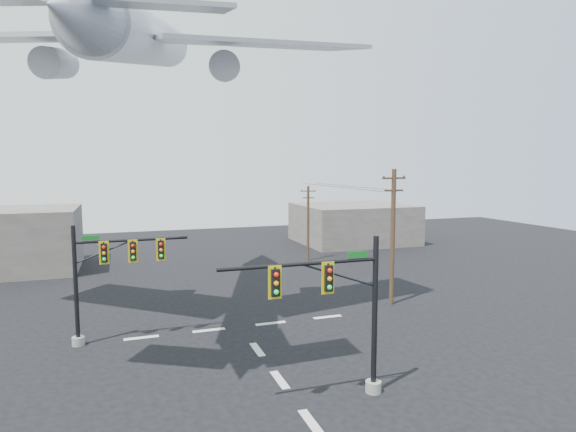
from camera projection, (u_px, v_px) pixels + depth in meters
name	position (u px, v px, depth m)	size (l,w,h in m)	color
ground	(311.00, 422.00, 19.11)	(120.00, 120.00, 0.00)	black
lane_markings	(271.00, 369.00, 24.12)	(14.00, 21.20, 0.01)	beige
signal_mast_near	(344.00, 313.00, 20.69)	(7.36, 0.78, 7.12)	gray
signal_mast_far	(105.00, 276.00, 27.32)	(6.56, 0.75, 6.86)	gray
utility_pole_a	(393.00, 234.00, 34.84)	(1.98, 0.33, 9.90)	#4C3320
utility_pole_b	(308.00, 222.00, 51.19)	(1.59, 0.53, 7.98)	#4C3320
power_lines	(343.00, 186.00, 42.63)	(1.81, 17.22, 0.03)	black
airliner	(141.00, 38.00, 30.47)	(28.72, 30.75, 8.75)	#B7BEC4
building_right	(353.00, 223.00, 63.59)	(14.00, 12.00, 5.00)	slate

